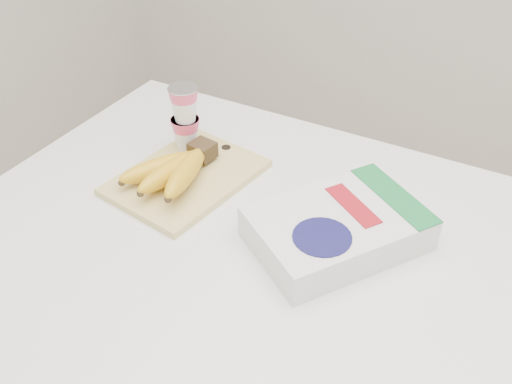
# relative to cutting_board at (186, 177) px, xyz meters

# --- Properties ---
(room) EXTENTS (4.00, 4.00, 4.00)m
(room) POSITION_rel_cutting_board_xyz_m (0.34, -0.12, 0.32)
(room) COLOR tan
(room) RESTS_ON ground
(cutting_board) EXTENTS (0.26, 0.32, 0.01)m
(cutting_board) POSITION_rel_cutting_board_xyz_m (0.00, 0.00, 0.00)
(cutting_board) COLOR #E9D380
(cutting_board) RESTS_ON table
(bananas) EXTENTS (0.16, 0.22, 0.07)m
(bananas) POSITION_rel_cutting_board_xyz_m (-0.01, -0.02, 0.03)
(bananas) COLOR #382816
(bananas) RESTS_ON cutting_board
(yogurt_stack) EXTENTS (0.07, 0.06, 0.14)m
(yogurt_stack) POSITION_rel_cutting_board_xyz_m (-0.05, 0.08, 0.09)
(yogurt_stack) COLOR white
(yogurt_stack) RESTS_ON cutting_board
(cereal_box) EXTENTS (0.32, 0.35, 0.06)m
(cereal_box) POSITION_rel_cutting_board_xyz_m (0.34, -0.03, 0.02)
(cereal_box) COLOR silver
(cereal_box) RESTS_ON table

